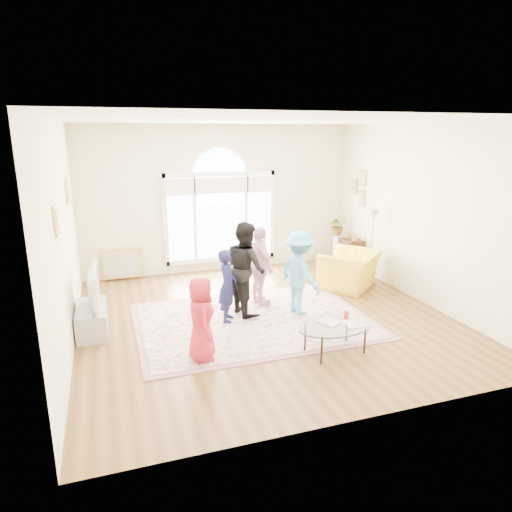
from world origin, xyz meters
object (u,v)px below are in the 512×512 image
object	(u,v)px
area_rug	(253,320)
armchair	(350,270)
tv_console	(92,320)
coffee_table	(335,326)
television	(89,289)

from	to	relation	value
area_rug	armchair	size ratio (longest dim) A/B	3.18
area_rug	tv_console	bearing A→B (deg)	171.57
coffee_table	armchair	xyz separation A→B (m)	(1.60, 2.42, -0.03)
tv_console	coffee_table	xyz separation A→B (m)	(3.27, -1.80, 0.19)
television	coffee_table	bearing A→B (deg)	-28.90
television	tv_console	bearing A→B (deg)	180.00
area_rug	coffee_table	size ratio (longest dim) A/B	2.93
tv_console	coffee_table	distance (m)	3.73
television	coffee_table	distance (m)	3.73
coffee_table	armchair	size ratio (longest dim) A/B	1.08
armchair	area_rug	bearing A→B (deg)	-17.78
coffee_table	television	bearing A→B (deg)	143.31
tv_console	armchair	bearing A→B (deg)	7.26
television	coffee_table	size ratio (longest dim) A/B	0.83
area_rug	coffee_table	world-z (taller)	coffee_table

